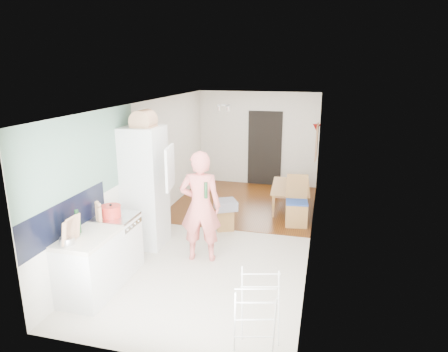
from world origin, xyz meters
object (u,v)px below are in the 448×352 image
at_px(stool, 225,219).
at_px(drying_rack, 257,315).
at_px(dining_table, 291,199).
at_px(dining_chair, 297,201).
at_px(person, 200,197).

relative_size(stool, drying_rack, 0.49).
distance_m(dining_table, dining_chair, 1.05).
bearing_deg(stool, person, -93.09).
distance_m(dining_table, stool, 1.94).
relative_size(dining_table, drying_rack, 1.42).
bearing_deg(drying_rack, dining_chair, 73.12).
height_order(dining_chair, drying_rack, dining_chair).
height_order(person, drying_rack, person).
relative_size(person, dining_chair, 2.15).
xyz_separation_m(dining_table, drying_rack, (0.05, -4.83, 0.22)).
height_order(dining_table, stool, dining_table).
relative_size(dining_chair, stool, 2.35).
relative_size(person, stool, 5.06).
distance_m(stool, drying_rack, 3.51).
height_order(person, dining_table, person).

